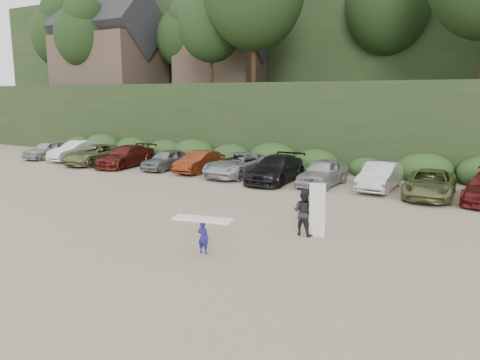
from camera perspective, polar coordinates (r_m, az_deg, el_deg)
The scene contains 5 objects.
ground at distance 19.97m, azimuth -8.21°, elevation -4.62°, with size 120.00×120.00×0.00m, color tan.
hillside_backdrop at distance 52.92m, azimuth 16.72°, elevation 16.55°, with size 90.00×41.50×28.00m.
parked_cars at distance 30.03m, azimuth -2.47°, elevation 1.95°, with size 33.91×6.11×1.57m.
child_surfer at distance 15.33m, azimuth -4.52°, elevation -6.02°, with size 2.05×0.90×1.19m.
adult_surfer at distance 17.38m, azimuth 7.92°, elevation -3.90°, with size 1.32×0.76×2.03m.
Camera 1 is at (11.86, -15.23, 5.12)m, focal length 35.00 mm.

